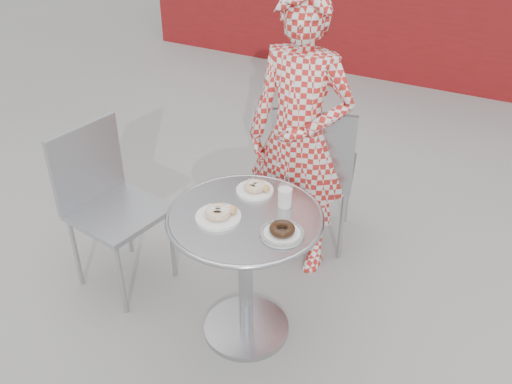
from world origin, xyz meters
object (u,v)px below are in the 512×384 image
at_px(chair_left, 121,239).
at_px(milk_cup, 285,197).
at_px(plate_checker, 282,232).
at_px(seated_person, 299,139).
at_px(plate_near, 219,214).
at_px(plate_far, 255,188).
at_px(chair_far, 313,197).
at_px(bistro_table, 245,246).

height_order(chair_left, milk_cup, chair_left).
height_order(plate_checker, milk_cup, milk_cup).
height_order(chair_left, plate_checker, chair_left).
height_order(seated_person, plate_near, seated_person).
bearing_deg(plate_far, plate_near, -99.21).
xyz_separation_m(seated_person, plate_far, (-0.02, -0.46, -0.05)).
distance_m(chair_left, milk_cup, 1.03).
bearing_deg(chair_left, seated_person, -40.61).
bearing_deg(milk_cup, chair_left, -173.10).
distance_m(chair_far, chair_left, 1.14).
height_order(chair_left, seated_person, seated_person).
distance_m(chair_left, plate_checker, 1.08).
bearing_deg(chair_far, plate_near, 70.91).
distance_m(plate_far, milk_cup, 0.18).
xyz_separation_m(chair_far, chair_left, (-0.77, -0.84, -0.01)).
relative_size(plate_far, milk_cup, 1.63).
bearing_deg(plate_far, milk_cup, -15.22).
bearing_deg(chair_left, plate_near, -88.57).
bearing_deg(chair_left, chair_far, -32.31).
bearing_deg(plate_near, chair_left, 171.24).
bearing_deg(bistro_table, chair_far, 90.71).
bearing_deg(seated_person, milk_cup, -71.80).
relative_size(chair_left, plate_checker, 4.73).
bearing_deg(plate_near, seated_person, 84.95).
relative_size(plate_far, plate_near, 0.87).
distance_m(chair_left, seated_person, 1.09).
distance_m(plate_far, plate_near, 0.27).
relative_size(chair_left, plate_far, 5.11).
height_order(seated_person, milk_cup, seated_person).
distance_m(seated_person, plate_near, 0.72).
height_order(bistro_table, chair_far, chair_far).
bearing_deg(chair_far, bistro_table, 76.42).
height_order(bistro_table, seated_person, seated_person).
xyz_separation_m(chair_far, plate_far, (-0.04, -0.68, 0.44)).
relative_size(plate_checker, milk_cup, 1.76).
distance_m(chair_left, plate_near, 0.83).
bearing_deg(plate_checker, seated_person, 108.19).
xyz_separation_m(plate_far, plate_near, (-0.04, -0.26, 0.00)).
relative_size(chair_far, seated_person, 0.59).
distance_m(chair_far, plate_far, 0.81).
relative_size(chair_left, milk_cup, 8.32).
relative_size(bistro_table, plate_near, 3.55).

